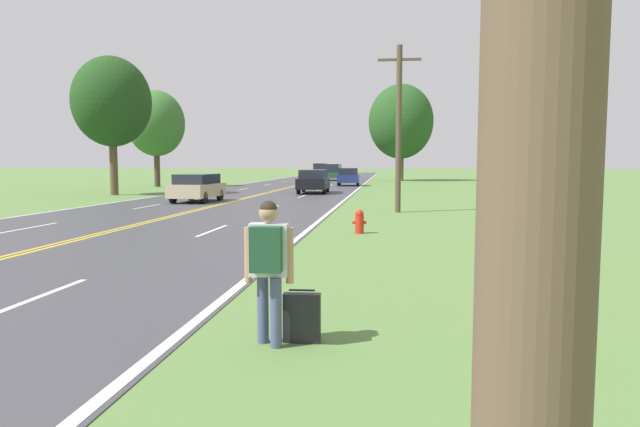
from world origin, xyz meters
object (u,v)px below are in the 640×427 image
Objects in this scene: tree_behind_sign at (156,124)px; car_red_suv_horizon at (320,170)px; suitcase at (302,318)px; car_dark_green_van_distant at (333,172)px; car_dark_blue_hatchback_receding at (349,176)px; car_champagne_hatchback_mid_near at (197,187)px; tree_mid_treeline at (112,102)px; hitchhiker_person at (268,258)px; fire_hydrant at (359,221)px; car_black_suv_mid_far at (314,180)px; tree_left_verge at (401,122)px.

car_red_suv_horizon is at bearing 73.73° from tree_behind_sign.
suitcase is 76.69m from car_red_suv_horizon.
tree_behind_sign is at bearing -32.87° from car_dark_green_van_distant.
car_champagne_hatchback_mid_near is at bearing -17.86° from car_dark_blue_hatchback_receding.
tree_behind_sign is 24.47m from car_dark_green_van_distant.
car_champagne_hatchback_mid_near is (7.65, -5.84, -5.22)m from tree_mid_treeline.
hitchhiker_person is at bearing 6.37° from car_dark_green_van_distant.
fire_hydrant is 15.71m from car_champagne_hatchback_mid_near.
car_red_suv_horizon reaches higher than car_dark_blue_hatchback_receding.
hitchhiker_person reaches higher than fire_hydrant.
car_dark_blue_hatchback_receding is at bearing 171.54° from car_black_suv_mid_far.
car_champagne_hatchback_mid_near is (-11.45, -37.92, -6.04)m from tree_left_verge.
tree_behind_sign is at bearing 122.11° from fire_hydrant.
tree_behind_sign is at bearing -77.46° from car_dark_blue_hatchback_receding.
car_black_suv_mid_far reaches higher than car_dark_blue_hatchback_receding.
car_champagne_hatchback_mid_near is at bearing 19.64° from hitchhiker_person.
car_dark_blue_hatchback_receding is at bearing 94.71° from fire_hydrant.
hitchhiker_person reaches higher than car_dark_blue_hatchback_receding.
tree_behind_sign is at bearing 164.48° from car_red_suv_horizon.
tree_mid_treeline is at bearing -75.69° from car_black_suv_mid_far.
car_red_suv_horizon is (-3.38, 14.88, 0.03)m from car_dark_green_van_distant.
fire_hydrant is 0.15× the size of car_dark_green_van_distant.
car_champagne_hatchback_mid_near is at bearing -179.42° from car_red_suv_horizon.
car_dark_blue_hatchback_receding is (-2.78, 45.59, 0.57)m from suitcase.
suitcase is 45.95m from tree_behind_sign.
fire_hydrant is (0.47, 10.66, -0.67)m from hitchhiker_person.
suitcase is at bearing 1.73° from car_dark_blue_hatchback_receding.
tree_behind_sign is (-21.44, -19.58, -1.35)m from tree_left_verge.
hitchhiker_person reaches higher than suitcase.
hitchhiker_person is at bearing -60.30° from tree_mid_treeline.
hitchhiker_person reaches higher than car_black_suv_mid_far.
fire_hydrant is 35.24m from car_dark_blue_hatchback_receding.
car_dark_green_van_distant reaches higher than hitchhiker_person.
car_black_suv_mid_far is at bearing -30.34° from tree_behind_sign.
tree_left_verge is at bearing -3.41° from suitcase.
tree_mid_treeline is at bearing 132.81° from fire_hydrant.
car_dark_green_van_distant is (-1.49, 28.68, 0.13)m from car_black_suv_mid_far.
car_champagne_hatchback_mid_near is 0.85× the size of car_red_suv_horizon.
tree_mid_treeline is (-16.94, 28.89, 5.73)m from suitcase.
car_dark_blue_hatchback_receding is at bearing 12.07° from car_dark_green_van_distant.
tree_behind_sign reaches higher than car_black_suv_mid_far.
fire_hydrant is 0.09× the size of tree_behind_sign.
tree_behind_sign is 1.74× the size of car_black_suv_mid_far.
car_red_suv_horizon is at bearing -175.59° from car_black_suv_mid_far.
car_dark_blue_hatchback_receding is at bearing 2.11° from suitcase.
hitchhiker_person reaches higher than car_champagne_hatchback_mid_near.
suitcase is at bearing -65.02° from tree_behind_sign.
car_black_suv_mid_far reaches higher than fire_hydrant.
tree_left_verge reaches higher than car_dark_blue_hatchback_receding.
car_dark_green_van_distant is 0.98× the size of car_red_suv_horizon.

